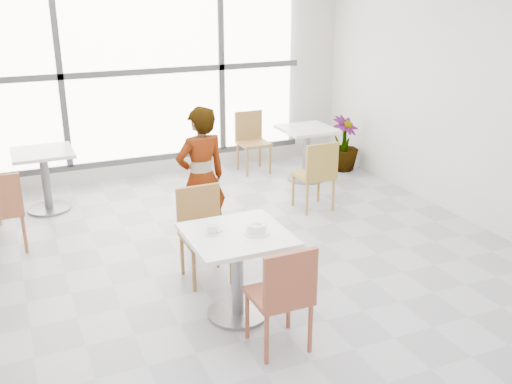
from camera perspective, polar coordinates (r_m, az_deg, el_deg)
name	(u,v)px	position (r m, az deg, el deg)	size (l,w,h in m)	color
floor	(243,282)	(5.52, -1.27, -8.83)	(7.00, 7.00, 0.00)	#9E9EA5
wall_back	(144,71)	(8.26, -10.93, 11.55)	(6.00, 6.00, 0.00)	silver
wall_right	(507,98)	(6.69, 23.35, 8.39)	(7.00, 7.00, 0.00)	silver
window	(145,71)	(8.20, -10.83, 11.50)	(4.60, 0.07, 2.52)	white
main_table	(237,259)	(4.79, -1.84, -6.51)	(0.80, 0.80, 0.75)	white
chair_near	(283,292)	(4.35, 2.70, -9.77)	(0.42, 0.42, 0.87)	#9B4C34
chair_far	(203,227)	(5.45, -5.25, -3.40)	(0.42, 0.42, 0.87)	olive
oatmeal_bowl	(257,228)	(4.67, 0.06, -3.56)	(0.21, 0.21, 0.09)	white
coffee_cup	(212,230)	(4.68, -4.30, -3.72)	(0.16, 0.13, 0.07)	silver
person	(201,179)	(5.99, -5.36, 1.31)	(0.55, 0.36, 1.50)	black
bg_table_left	(45,172)	(7.47, -19.94, 1.84)	(0.70, 0.70, 0.75)	silver
bg_table_right	(307,146)	(8.18, 4.97, 4.49)	(0.70, 0.70, 0.75)	white
bg_chair_left_near	(1,207)	(6.43, -23.63, -1.36)	(0.42, 0.42, 0.87)	#985234
bg_chair_right_near	(317,172)	(7.04, 5.99, 2.00)	(0.42, 0.42, 0.87)	olive
bg_chair_right_far	(251,137)	(8.56, -0.45, 5.36)	(0.42, 0.42, 0.87)	olive
plant_right	(344,144)	(8.70, 8.56, 4.70)	(0.45, 0.45, 0.80)	#4D8C3D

